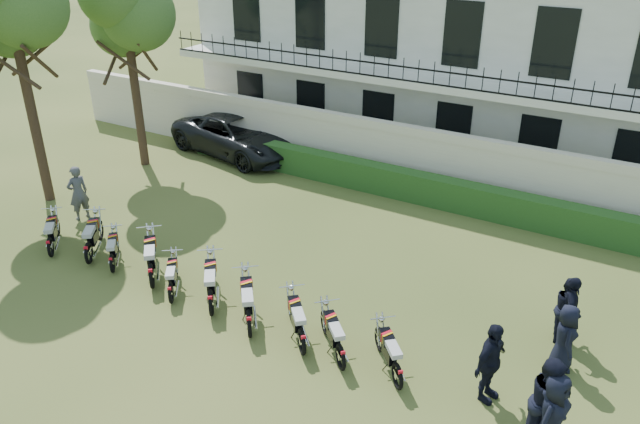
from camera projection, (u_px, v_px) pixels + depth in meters
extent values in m
plane|color=#38491D|center=(261.00, 291.00, 16.23)|extent=(100.00, 100.00, 0.00)
cube|color=beige|center=(391.00, 158.00, 21.97)|extent=(30.00, 0.30, 2.00)
cube|color=beige|center=(393.00, 127.00, 21.46)|extent=(30.00, 0.35, 0.30)
cube|color=#244719|center=(407.00, 185.00, 21.12)|extent=(18.00, 0.60, 1.00)
cube|color=white|center=(455.00, 55.00, 25.49)|extent=(20.00, 8.00, 7.00)
cube|color=white|center=(410.00, 80.00, 21.86)|extent=(20.00, 1.40, 0.25)
cube|color=black|center=(404.00, 67.00, 21.09)|extent=(20.00, 0.05, 0.05)
cube|color=black|center=(403.00, 80.00, 21.29)|extent=(20.00, 0.05, 0.05)
cube|color=black|center=(251.00, 98.00, 26.65)|extent=(1.30, 0.12, 2.20)
cube|color=black|center=(247.00, 13.00, 25.09)|extent=(1.30, 0.12, 2.20)
cube|color=black|center=(311.00, 108.00, 25.30)|extent=(1.30, 0.12, 2.20)
cube|color=black|center=(311.00, 19.00, 23.74)|extent=(1.30, 0.12, 2.20)
cube|color=black|center=(378.00, 120.00, 23.94)|extent=(1.30, 0.12, 2.20)
cube|color=black|center=(382.00, 26.00, 22.38)|extent=(1.30, 0.12, 2.20)
cube|color=black|center=(453.00, 133.00, 22.59)|extent=(1.30, 0.12, 2.20)
cube|color=black|center=(463.00, 34.00, 21.03)|extent=(1.30, 0.12, 2.20)
cube|color=black|center=(537.00, 148.00, 21.23)|extent=(1.30, 0.12, 2.20)
cube|color=black|center=(554.00, 43.00, 19.67)|extent=(1.30, 0.12, 2.20)
cube|color=black|center=(633.00, 164.00, 19.87)|extent=(1.30, 0.12, 2.20)
cylinder|color=#473323|center=(32.00, 115.00, 19.97)|extent=(0.32, 0.32, 5.95)
sphere|color=#3B6227|center=(23.00, 5.00, 18.43)|extent=(2.60, 2.60, 2.60)
sphere|color=#3B6227|center=(9.00, 22.00, 19.23)|extent=(2.20, 2.20, 2.20)
cylinder|color=#473323|center=(137.00, 98.00, 22.99)|extent=(0.32, 0.32, 5.25)
sphere|color=#3B6227|center=(138.00, 14.00, 21.63)|extent=(2.60, 2.60, 2.60)
sphere|color=#3B6227|center=(121.00, 26.00, 22.39)|extent=(2.20, 2.20, 2.20)
torus|color=black|center=(47.00, 259.00, 17.14)|extent=(0.47, 0.49, 0.59)
torus|color=black|center=(54.00, 238.00, 18.24)|extent=(0.47, 0.49, 0.59)
cube|color=black|center=(49.00, 244.00, 17.58)|extent=(0.49, 0.51, 0.29)
cube|color=black|center=(49.00, 233.00, 17.66)|extent=(0.48, 0.49, 0.21)
cube|color=red|center=(49.00, 232.00, 17.65)|extent=(0.19, 0.27, 0.22)
cube|color=#FFAC0D|center=(48.00, 233.00, 17.60)|extent=(0.16, 0.26, 0.22)
cube|color=#B8B8B8|center=(46.00, 239.00, 17.22)|extent=(0.54, 0.55, 0.12)
cylinder|color=silver|center=(48.00, 219.00, 17.80)|extent=(0.44, 0.42, 0.03)
torus|color=black|center=(83.00, 267.00, 16.73)|extent=(0.45, 0.58, 0.64)
torus|color=black|center=(94.00, 242.00, 17.95)|extent=(0.45, 0.58, 0.64)
cube|color=black|center=(87.00, 250.00, 17.22)|extent=(0.49, 0.58, 0.32)
cube|color=black|center=(88.00, 237.00, 17.31)|extent=(0.50, 0.54, 0.23)
cube|color=red|center=(88.00, 236.00, 17.31)|extent=(0.23, 0.28, 0.24)
cube|color=#FFAC0D|center=(87.00, 238.00, 17.25)|extent=(0.20, 0.26, 0.24)
cube|color=#B8B8B8|center=(83.00, 245.00, 16.82)|extent=(0.54, 0.62, 0.13)
cylinder|color=silver|center=(89.00, 221.00, 17.47)|extent=(0.53, 0.39, 0.03)
torus|color=black|center=(110.00, 275.00, 16.44)|extent=(0.41, 0.46, 0.54)
torus|color=black|center=(114.00, 254.00, 17.45)|extent=(0.41, 0.46, 0.54)
cube|color=black|center=(111.00, 261.00, 16.85)|extent=(0.44, 0.47, 0.26)
cube|color=black|center=(111.00, 250.00, 16.92)|extent=(0.43, 0.45, 0.19)
cube|color=red|center=(111.00, 249.00, 16.92)|extent=(0.18, 0.24, 0.20)
cube|color=#FFAC0D|center=(111.00, 250.00, 16.87)|extent=(0.15, 0.23, 0.20)
cube|color=#B8B8B8|center=(109.00, 256.00, 16.52)|extent=(0.48, 0.50, 0.11)
cylinder|color=silver|center=(111.00, 236.00, 17.05)|extent=(0.41, 0.37, 0.03)
torus|color=black|center=(151.00, 292.00, 15.60)|extent=(0.53, 0.57, 0.68)
torus|color=black|center=(152.00, 263.00, 16.86)|extent=(0.53, 0.57, 0.68)
cube|color=black|center=(151.00, 273.00, 16.11)|extent=(0.56, 0.58, 0.33)
cube|color=black|center=(150.00, 258.00, 16.20)|extent=(0.55, 0.56, 0.24)
cube|color=red|center=(150.00, 258.00, 16.19)|extent=(0.22, 0.31, 0.26)
cube|color=#FFAC0D|center=(150.00, 259.00, 16.13)|extent=(0.19, 0.29, 0.26)
cube|color=#B8B8B8|center=(149.00, 267.00, 15.69)|extent=(0.61, 0.63, 0.13)
cylinder|color=silver|center=(148.00, 240.00, 16.36)|extent=(0.51, 0.48, 0.03)
torus|color=black|center=(169.00, 307.00, 15.14)|extent=(0.39, 0.49, 0.55)
torus|color=black|center=(173.00, 281.00, 16.17)|extent=(0.39, 0.49, 0.55)
cube|color=black|center=(170.00, 290.00, 15.56)|extent=(0.42, 0.49, 0.27)
cube|color=black|center=(170.00, 278.00, 15.63)|extent=(0.43, 0.46, 0.20)
cube|color=red|center=(170.00, 277.00, 15.63)|extent=(0.19, 0.24, 0.21)
cube|color=#FFAC0D|center=(170.00, 279.00, 15.58)|extent=(0.17, 0.23, 0.21)
cube|color=#B8B8B8|center=(168.00, 286.00, 15.22)|extent=(0.47, 0.52, 0.11)
cylinder|color=silver|center=(170.00, 263.00, 15.77)|extent=(0.45, 0.34, 0.03)
torus|color=black|center=(210.00, 321.00, 14.54)|extent=(0.48, 0.58, 0.66)
torus|color=black|center=(212.00, 288.00, 15.79)|extent=(0.48, 0.58, 0.66)
cube|color=black|center=(211.00, 300.00, 15.04)|extent=(0.52, 0.59, 0.32)
cube|color=black|center=(210.00, 284.00, 15.13)|extent=(0.52, 0.56, 0.24)
cube|color=red|center=(210.00, 283.00, 15.13)|extent=(0.23, 0.29, 0.25)
cube|color=#FFAC0D|center=(210.00, 285.00, 15.07)|extent=(0.20, 0.28, 0.25)
cube|color=#B8B8B8|center=(209.00, 295.00, 14.63)|extent=(0.57, 0.63, 0.13)
cylinder|color=silver|center=(209.00, 265.00, 15.30)|extent=(0.53, 0.42, 0.03)
torus|color=black|center=(251.00, 344.00, 13.78)|extent=(0.49, 0.58, 0.66)
torus|color=black|center=(248.00, 307.00, 15.04)|extent=(0.49, 0.58, 0.66)
cube|color=black|center=(249.00, 321.00, 14.29)|extent=(0.53, 0.59, 0.33)
cube|color=black|center=(248.00, 304.00, 14.38)|extent=(0.53, 0.56, 0.24)
cube|color=red|center=(248.00, 303.00, 14.38)|extent=(0.23, 0.30, 0.25)
cube|color=#FFAC0D|center=(248.00, 305.00, 14.32)|extent=(0.20, 0.28, 0.25)
cube|color=#B8B8B8|center=(249.00, 316.00, 13.88)|extent=(0.58, 0.63, 0.13)
cylinder|color=silver|center=(246.00, 284.00, 14.54)|extent=(0.53, 0.43, 0.03)
torus|color=black|center=(308.00, 362.00, 13.28)|extent=(0.49, 0.51, 0.62)
torus|color=black|center=(296.00, 325.00, 14.43)|extent=(0.49, 0.51, 0.62)
cube|color=black|center=(302.00, 339.00, 13.75)|extent=(0.51, 0.53, 0.30)
cube|color=black|center=(300.00, 322.00, 13.83)|extent=(0.50, 0.51, 0.22)
cube|color=red|center=(300.00, 322.00, 13.82)|extent=(0.20, 0.28, 0.23)
cube|color=#FFAC0D|center=(301.00, 324.00, 13.77)|extent=(0.17, 0.27, 0.23)
cube|color=#B8B8B8|center=(305.00, 335.00, 13.37)|extent=(0.56, 0.57, 0.12)
cylinder|color=silver|center=(297.00, 303.00, 13.98)|extent=(0.46, 0.44, 0.03)
torus|color=black|center=(349.00, 378.00, 12.86)|extent=(0.49, 0.48, 0.60)
torus|color=black|center=(333.00, 340.00, 13.96)|extent=(0.49, 0.48, 0.60)
cube|color=black|center=(341.00, 354.00, 13.30)|extent=(0.51, 0.50, 0.29)
cube|color=black|center=(339.00, 338.00, 13.38)|extent=(0.49, 0.49, 0.22)
cube|color=red|center=(339.00, 337.00, 13.37)|extent=(0.18, 0.27, 0.23)
cube|color=#FFAC0D|center=(339.00, 339.00, 13.32)|extent=(0.16, 0.26, 0.23)
cube|color=#B8B8B8|center=(345.00, 351.00, 12.94)|extent=(0.55, 0.55, 0.12)
cylinder|color=silver|center=(335.00, 318.00, 13.52)|extent=(0.44, 0.44, 0.03)
torus|color=black|center=(407.00, 398.00, 12.34)|extent=(0.46, 0.49, 0.58)
torus|color=black|center=(388.00, 358.00, 13.43)|extent=(0.46, 0.49, 0.58)
cube|color=black|center=(398.00, 373.00, 12.78)|extent=(0.48, 0.50, 0.29)
cube|color=black|center=(396.00, 356.00, 12.86)|extent=(0.47, 0.48, 0.21)
cube|color=red|center=(396.00, 356.00, 12.85)|extent=(0.19, 0.26, 0.22)
cube|color=#FFAC0D|center=(397.00, 358.00, 12.80)|extent=(0.16, 0.25, 0.22)
cube|color=#B8B8B8|center=(403.00, 370.00, 12.42)|extent=(0.52, 0.54, 0.11)
cylinder|color=silver|center=(392.00, 336.00, 13.00)|extent=(0.44, 0.41, 0.03)
imported|color=black|center=(237.00, 135.00, 24.77)|extent=(6.05, 3.58, 1.58)
imported|color=#555559|center=(78.00, 193.00, 19.59)|extent=(0.58, 0.74, 1.79)
imported|color=black|center=(552.00, 415.00, 11.13)|extent=(0.71, 0.95, 1.76)
imported|color=black|center=(549.00, 403.00, 11.28)|extent=(0.81, 1.00, 1.93)
imported|color=black|center=(490.00, 363.00, 12.35)|extent=(0.67, 1.14, 1.81)
imported|color=black|center=(565.00, 338.00, 13.24)|extent=(0.73, 0.89, 1.58)
imported|color=black|center=(568.00, 309.00, 14.17)|extent=(0.75, 0.88, 1.60)
imported|color=black|center=(569.00, 311.00, 14.02)|extent=(0.62, 1.07, 1.70)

